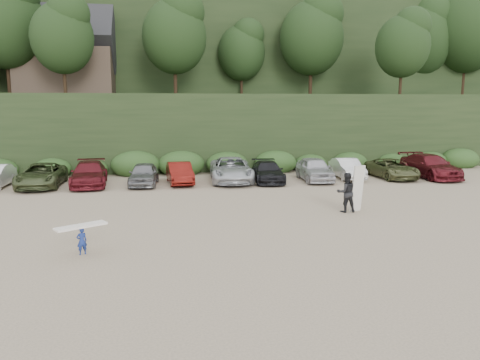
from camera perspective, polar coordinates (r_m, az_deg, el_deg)
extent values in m
plane|color=tan|center=(21.66, 1.23, -4.65)|extent=(120.00, 120.00, 0.00)
cube|color=black|center=(42.90, -4.30, 6.25)|extent=(80.00, 14.00, 6.00)
cube|color=black|center=(60.85, -5.96, 11.80)|extent=(90.00, 30.00, 16.00)
ellipsoid|color=black|center=(43.23, -4.43, 16.90)|extent=(66.00, 12.00, 10.00)
cube|color=#2B491E|center=(35.62, -4.01, 1.78)|extent=(46.20, 2.00, 1.20)
cube|color=brown|center=(45.46, -20.22, 12.20)|extent=(8.00, 6.00, 4.00)
imported|color=#495531|center=(32.20, -23.06, 0.53)|extent=(2.56, 5.40, 1.49)
imported|color=maroon|center=(31.61, -17.90, 0.72)|extent=(2.54, 5.46, 1.54)
imported|color=slate|center=(30.89, -11.65, 0.71)|extent=(2.02, 4.40, 1.46)
imported|color=maroon|center=(31.12, -7.35, 0.84)|extent=(1.79, 4.36, 1.40)
imported|color=#B7BABF|center=(31.66, -1.08, 1.27)|extent=(3.14, 6.08, 1.64)
imported|color=black|center=(31.63, 3.37, 1.01)|extent=(2.30, 4.88, 1.38)
imported|color=#BCBCC1|center=(32.47, 9.06, 1.33)|extent=(2.17, 4.82, 1.61)
imported|color=silver|center=(33.87, 12.91, 1.37)|extent=(1.75, 4.38, 1.42)
imported|color=brown|center=(34.89, 18.01, 1.33)|extent=(2.41, 4.96, 1.36)
imported|color=maroon|center=(36.07, 22.15, 1.57)|extent=(2.46, 5.74, 1.65)
imported|color=navy|center=(17.30, -18.73, -7.07)|extent=(0.42, 0.35, 0.97)
cube|color=white|center=(17.16, -18.82, -5.33)|extent=(1.76, 1.35, 0.07)
imported|color=black|center=(23.25, 12.81, -1.49)|extent=(0.96, 0.75, 1.94)
cube|color=silver|center=(23.42, 14.11, -1.02)|extent=(0.71, 0.52, 2.28)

